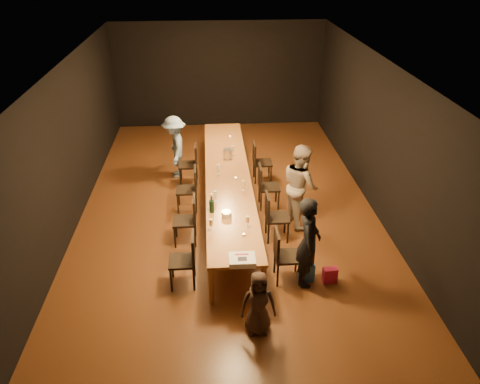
{
  "coord_description": "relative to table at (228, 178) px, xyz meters",
  "views": [
    {
      "loc": [
        -0.36,
        -8.46,
        4.97
      ],
      "look_at": [
        0.16,
        -1.18,
        1.0
      ],
      "focal_mm": 35.0,
      "sensor_mm": 36.0,
      "label": 1
    }
  ],
  "objects": [
    {
      "name": "chair_left_1",
      "position": [
        -0.85,
        -1.2,
        -0.24
      ],
      "size": [
        0.42,
        0.42,
        0.93
      ],
      "primitive_type": null,
      "rotation": [
        0.0,
        0.0,
        1.57
      ],
      "color": "black",
      "rests_on": "ground"
    },
    {
      "name": "chair_left_3",
      "position": [
        -0.85,
        1.2,
        -0.24
      ],
      "size": [
        0.42,
        0.42,
        0.93
      ],
      "primitive_type": null,
      "rotation": [
        0.0,
        0.0,
        1.57
      ],
      "color": "black",
      "rests_on": "ground"
    },
    {
      "name": "chair_left_2",
      "position": [
        -0.85,
        0.0,
        -0.24
      ],
      "size": [
        0.42,
        0.42,
        0.93
      ],
      "primitive_type": null,
      "rotation": [
        0.0,
        0.0,
        1.57
      ],
      "color": "black",
      "rests_on": "ground"
    },
    {
      "name": "tealight_far",
      "position": [
        0.15,
        2.07,
        0.06
      ],
      "size": [
        0.05,
        0.05,
        0.03
      ],
      "primitive_type": "cylinder",
      "color": "#B2B7B2",
      "rests_on": "table"
    },
    {
      "name": "man_blue",
      "position": [
        -1.15,
        1.6,
        0.03
      ],
      "size": [
        0.64,
        0.99,
        1.46
      ],
      "primitive_type": "imported",
      "rotation": [
        0.0,
        0.0,
        -1.47
      ],
      "color": "#81A2C8",
      "rests_on": "ground"
    },
    {
      "name": "ground",
      "position": [
        0.0,
        0.0,
        -0.7
      ],
      "size": [
        10.0,
        10.0,
        0.0
      ],
      "primitive_type": "plane",
      "color": "#442911",
      "rests_on": "ground"
    },
    {
      "name": "chair_right_1",
      "position": [
        0.85,
        -1.2,
        -0.24
      ],
      "size": [
        0.42,
        0.42,
        0.93
      ],
      "primitive_type": null,
      "rotation": [
        0.0,
        0.0,
        -1.57
      ],
      "color": "black",
      "rests_on": "ground"
    },
    {
      "name": "wineglass_3",
      "position": [
        0.26,
        -0.65,
        0.15
      ],
      "size": [
        0.06,
        0.06,
        0.21
      ],
      "primitive_type": null,
      "color": "beige",
      "rests_on": "table"
    },
    {
      "name": "chair_right_0",
      "position": [
        0.85,
        -2.4,
        -0.24
      ],
      "size": [
        0.42,
        0.42,
        0.93
      ],
      "primitive_type": null,
      "rotation": [
        0.0,
        0.0,
        -1.57
      ],
      "color": "black",
      "rests_on": "ground"
    },
    {
      "name": "birthday_cake",
      "position": [
        0.07,
        -2.9,
        0.09
      ],
      "size": [
        0.4,
        0.32,
        0.09
      ],
      "rotation": [
        0.0,
        0.0,
        -0.02
      ],
      "color": "white",
      "rests_on": "table"
    },
    {
      "name": "tealight_near",
      "position": [
        0.15,
        -2.19,
        0.06
      ],
      "size": [
        0.05,
        0.05,
        0.03
      ],
      "primitive_type": "cylinder",
      "color": "#B2B7B2",
      "rests_on": "table"
    },
    {
      "name": "tealight_mid",
      "position": [
        0.15,
        -0.17,
        0.06
      ],
      "size": [
        0.05,
        0.05,
        0.03
      ],
      "primitive_type": "cylinder",
      "color": "#B2B7B2",
      "rests_on": "table"
    },
    {
      "name": "gift_bag_red",
      "position": [
        1.54,
        -2.54,
        -0.57
      ],
      "size": [
        0.24,
        0.14,
        0.27
      ],
      "primitive_type": "cube",
      "rotation": [
        0.0,
        0.0,
        0.08
      ],
      "color": "#CC1E51",
      "rests_on": "ground"
    },
    {
      "name": "wineglass_5",
      "position": [
        0.15,
        1.03,
        0.15
      ],
      "size": [
        0.06,
        0.06,
        0.21
      ],
      "primitive_type": null,
      "color": "silver",
      "rests_on": "table"
    },
    {
      "name": "wineglass_0",
      "position": [
        -0.37,
        -1.99,
        0.15
      ],
      "size": [
        0.06,
        0.06,
        0.21
      ],
      "primitive_type": null,
      "color": "beige",
      "rests_on": "table"
    },
    {
      "name": "gift_bag_blue",
      "position": [
        1.16,
        -2.44,
        -0.54
      ],
      "size": [
        0.27,
        0.19,
        0.32
      ],
      "primitive_type": "cube",
      "rotation": [
        0.0,
        0.0,
        -0.05
      ],
      "color": "#2A68B7",
      "rests_on": "ground"
    },
    {
      "name": "wineglass_4",
      "position": [
        -0.18,
        0.09,
        0.15
      ],
      "size": [
        0.06,
        0.06,
        0.21
      ],
      "primitive_type": null,
      "color": "silver",
      "rests_on": "table"
    },
    {
      "name": "chair_right_2",
      "position": [
        0.85,
        0.0,
        -0.24
      ],
      "size": [
        0.42,
        0.42,
        0.93
      ],
      "primitive_type": null,
      "rotation": [
        0.0,
        0.0,
        -1.57
      ],
      "color": "black",
      "rests_on": "ground"
    },
    {
      "name": "ice_bucket",
      "position": [
        0.03,
        0.85,
        0.15
      ],
      "size": [
        0.19,
        0.19,
        0.21
      ],
      "primitive_type": "cylinder",
      "rotation": [
        0.0,
        0.0,
        0.02
      ],
      "color": "#BABABF",
      "rests_on": "table"
    },
    {
      "name": "wineglass_2",
      "position": [
        -0.28,
        -1.02,
        0.15
      ],
      "size": [
        0.06,
        0.06,
        0.21
      ],
      "primitive_type": null,
      "color": "silver",
      "rests_on": "table"
    },
    {
      "name": "woman_tan",
      "position": [
        1.36,
        -0.66,
        0.12
      ],
      "size": [
        0.82,
        0.94,
        1.65
      ],
      "primitive_type": "imported",
      "rotation": [
        0.0,
        0.0,
        1.85
      ],
      "color": "tan",
      "rests_on": "ground"
    },
    {
      "name": "plate_stack",
      "position": [
        -0.1,
        -1.59,
        0.1
      ],
      "size": [
        0.2,
        0.2,
        0.1
      ],
      "primitive_type": "cylinder",
      "rotation": [
        0.0,
        0.0,
        -0.14
      ],
      "color": "silver",
      "rests_on": "table"
    },
    {
      "name": "chair_right_3",
      "position": [
        0.85,
        1.2,
        -0.24
      ],
      "size": [
        0.42,
        0.42,
        0.93
      ],
      "primitive_type": null,
      "rotation": [
        0.0,
        0.0,
        -1.57
      ],
      "color": "black",
      "rests_on": "ground"
    },
    {
      "name": "woman_birthday",
      "position": [
        1.15,
        -2.48,
        0.07
      ],
      "size": [
        0.49,
        0.63,
        1.55
      ],
      "primitive_type": "imported",
      "rotation": [
        0.0,
        0.0,
        1.34
      ],
      "color": "black",
      "rests_on": "ground"
    },
    {
      "name": "child",
      "position": [
        0.25,
        -3.52,
        -0.2
      ],
      "size": [
        0.5,
        0.33,
        1.01
      ],
      "primitive_type": "imported",
      "rotation": [
        0.0,
        0.0,
        -0.01
      ],
      "color": "#3A2920",
      "rests_on": "ground"
    },
    {
      "name": "room_shell",
      "position": [
        0.0,
        0.0,
        1.38
      ],
      "size": [
        6.04,
        10.04,
        3.02
      ],
      "color": "black",
      "rests_on": "ground"
    },
    {
      "name": "chair_left_0",
      "position": [
        -0.85,
        -2.4,
        -0.24
      ],
      "size": [
        0.42,
        0.42,
        0.93
      ],
      "primitive_type": null,
      "rotation": [
        0.0,
        0.0,
        1.57
      ],
      "color": "black",
      "rests_on": "ground"
    },
    {
      "name": "champagne_bottle",
      "position": [
        -0.35,
        -1.42,
        0.23
      ],
      "size": [
        0.11,
        0.11,
        0.36
      ],
      "primitive_type": null,
      "rotation": [
        0.0,
        0.0,
        0.35
      ],
      "color": "black",
      "rests_on": "table"
    },
    {
      "name": "wineglass_1",
      "position": [
        0.23,
        -1.94,
        0.15
      ],
      "size": [
        0.06,
        0.06,
        0.21
      ],
      "primitive_type": null,
      "color": "beige",
      "rests_on": "table"
    },
    {
      "name": "table",
      "position": [
        0.0,
        0.0,
        0.0
      ],
      "size": [
        0.9,
        6.0,
        0.75
      ],
      "color": "#9A652D",
      "rests_on": "ground"
    }
  ]
}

